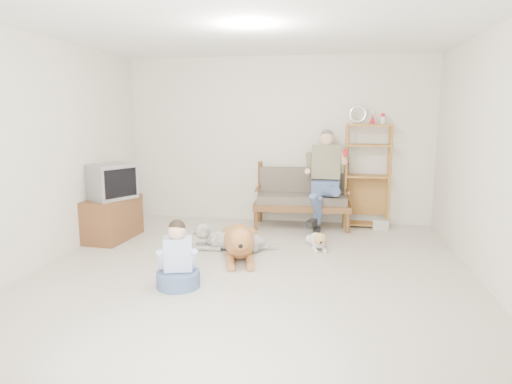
% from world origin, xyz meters
% --- Properties ---
extents(floor, '(5.50, 5.50, 0.00)m').
position_xyz_m(floor, '(0.00, 0.00, 0.00)').
color(floor, beige).
rests_on(floor, ground).
extents(ceiling, '(5.50, 5.50, 0.00)m').
position_xyz_m(ceiling, '(0.00, 0.00, 2.70)').
color(ceiling, white).
rests_on(ceiling, ground).
extents(wall_back, '(5.00, 0.00, 5.00)m').
position_xyz_m(wall_back, '(0.00, 2.75, 1.35)').
color(wall_back, beige).
rests_on(wall_back, ground).
extents(wall_front, '(5.00, 0.00, 5.00)m').
position_xyz_m(wall_front, '(0.00, -2.75, 1.35)').
color(wall_front, beige).
rests_on(wall_front, ground).
extents(wall_left, '(0.00, 5.50, 5.50)m').
position_xyz_m(wall_left, '(-2.50, 0.00, 1.35)').
color(wall_left, beige).
rests_on(wall_left, ground).
extents(wall_right, '(0.00, 5.50, 5.50)m').
position_xyz_m(wall_right, '(2.50, 0.00, 1.35)').
color(wall_right, beige).
rests_on(wall_right, ground).
extents(loveseat, '(1.53, 0.76, 0.95)m').
position_xyz_m(loveseat, '(0.44, 2.43, 0.49)').
color(loveseat, brown).
rests_on(loveseat, ground).
extents(man, '(0.58, 0.84, 1.35)m').
position_xyz_m(man, '(0.77, 2.20, 0.71)').
color(man, slate).
rests_on(man, loveseat).
extents(etagere, '(0.72, 0.32, 1.92)m').
position_xyz_m(etagere, '(1.44, 2.55, 0.84)').
color(etagere, '#A26533').
rests_on(etagere, ground).
extents(book_stack, '(0.28, 0.23, 0.15)m').
position_xyz_m(book_stack, '(1.68, 2.40, 0.08)').
color(book_stack, beige).
rests_on(book_stack, ground).
extents(tv_stand, '(0.58, 0.94, 0.60)m').
position_xyz_m(tv_stand, '(-2.23, 1.24, 0.30)').
color(tv_stand, brown).
rests_on(tv_stand, ground).
extents(crt_tv, '(0.71, 0.75, 0.49)m').
position_xyz_m(crt_tv, '(-2.19, 1.21, 0.85)').
color(crt_tv, gray).
rests_on(crt_tv, tv_stand).
extents(wall_outlet, '(0.12, 0.02, 0.08)m').
position_xyz_m(wall_outlet, '(-1.25, 2.73, 0.30)').
color(wall_outlet, silver).
rests_on(wall_outlet, ground).
extents(golden_retriever, '(0.63, 1.57, 0.49)m').
position_xyz_m(golden_retriever, '(-0.27, 0.76, 0.20)').
color(golden_retriever, '#BA7940').
rests_on(golden_retriever, ground).
extents(shaggy_dog, '(1.19, 0.33, 0.35)m').
position_xyz_m(shaggy_dog, '(-0.46, 0.98, 0.14)').
color(shaggy_dog, white).
rests_on(shaggy_dog, ground).
extents(terrier, '(0.28, 0.69, 0.26)m').
position_xyz_m(terrier, '(0.72, 1.23, 0.11)').
color(terrier, silver).
rests_on(terrier, ground).
extents(child, '(0.46, 0.46, 0.72)m').
position_xyz_m(child, '(-0.70, -0.37, 0.26)').
color(child, slate).
rests_on(child, ground).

